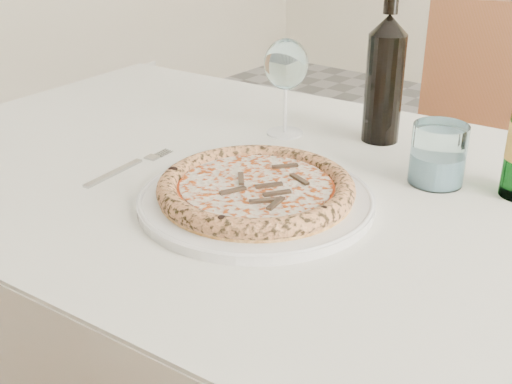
# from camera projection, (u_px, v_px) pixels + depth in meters

# --- Properties ---
(dining_table) EXTENTS (1.54, 0.98, 0.76)m
(dining_table) POSITION_uv_depth(u_px,v_px,m) (294.00, 231.00, 1.04)
(dining_table) COLOR #593315
(dining_table) RESTS_ON floor
(chair_far) EXTENTS (0.49, 0.49, 0.93)m
(chair_far) POSITION_uv_depth(u_px,v_px,m) (488.00, 167.00, 1.64)
(chair_far) COLOR #593315
(chair_far) RESTS_ON floor
(plate) EXTENTS (0.34, 0.34, 0.02)m
(plate) POSITION_uv_depth(u_px,v_px,m) (256.00, 199.00, 0.93)
(plate) COLOR white
(plate) RESTS_ON dining_table
(pizza) EXTENTS (0.29, 0.29, 0.03)m
(pizza) POSITION_uv_depth(u_px,v_px,m) (256.00, 188.00, 0.92)
(pizza) COLOR #F2B565
(pizza) RESTS_ON plate
(fork) EXTENTS (0.03, 0.18, 0.00)m
(fork) POSITION_uv_depth(u_px,v_px,m) (127.00, 168.00, 1.05)
(fork) COLOR #A1A1A1
(fork) RESTS_ON dining_table
(wine_glass) EXTENTS (0.08, 0.08, 0.18)m
(wine_glass) POSITION_uv_depth(u_px,v_px,m) (286.00, 67.00, 1.15)
(wine_glass) COLOR white
(wine_glass) RESTS_ON dining_table
(tumbler) EXTENTS (0.08, 0.08, 0.09)m
(tumbler) POSITION_uv_depth(u_px,v_px,m) (438.00, 158.00, 0.99)
(tumbler) COLOR white
(tumbler) RESTS_ON dining_table
(wine_bottle) EXTENTS (0.07, 0.07, 0.27)m
(wine_bottle) POSITION_uv_depth(u_px,v_px,m) (385.00, 77.00, 1.13)
(wine_bottle) COLOR black
(wine_bottle) RESTS_ON dining_table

